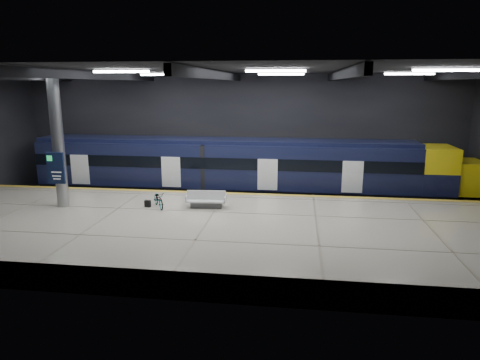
# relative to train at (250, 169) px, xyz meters

# --- Properties ---
(ground) EXTENTS (30.00, 30.00, 0.00)m
(ground) POSITION_rel_train_xyz_m (-1.10, -5.50, -2.06)
(ground) COLOR black
(ground) RESTS_ON ground
(room_shell) EXTENTS (30.10, 16.10, 8.05)m
(room_shell) POSITION_rel_train_xyz_m (-1.10, -5.49, 3.66)
(room_shell) COLOR black
(room_shell) RESTS_ON ground
(platform) EXTENTS (30.00, 11.00, 1.10)m
(platform) POSITION_rel_train_xyz_m (-1.10, -8.00, -1.51)
(platform) COLOR #B3AB98
(platform) RESTS_ON ground
(safety_strip) EXTENTS (30.00, 0.40, 0.01)m
(safety_strip) POSITION_rel_train_xyz_m (-1.10, -2.75, -0.95)
(safety_strip) COLOR gold
(safety_strip) RESTS_ON platform
(rails) EXTENTS (30.00, 1.52, 0.16)m
(rails) POSITION_rel_train_xyz_m (-1.10, 0.00, -1.98)
(rails) COLOR gray
(rails) RESTS_ON ground
(train) EXTENTS (29.40, 2.84, 3.79)m
(train) POSITION_rel_train_xyz_m (0.00, 0.00, 0.00)
(train) COLOR black
(train) RESTS_ON ground
(bench) EXTENTS (2.10, 0.97, 0.90)m
(bench) POSITION_rel_train_xyz_m (-1.63, -5.79, -0.64)
(bench) COLOR #595B60
(bench) RESTS_ON platform
(bicycle) EXTENTS (1.36, 1.70, 0.86)m
(bicycle) POSITION_rel_train_xyz_m (-4.07, -6.10, -0.53)
(bicycle) COLOR #99999E
(bicycle) RESTS_ON platform
(pannier_bag) EXTENTS (0.33, 0.23, 0.35)m
(pannier_bag) POSITION_rel_train_xyz_m (-4.67, -6.10, -0.78)
(pannier_bag) COLOR black
(pannier_bag) RESTS_ON platform
(info_column) EXTENTS (0.90, 0.78, 6.90)m
(info_column) POSITION_rel_train_xyz_m (-9.10, -6.52, 2.40)
(info_column) COLOR #9EA0A5
(info_column) RESTS_ON platform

